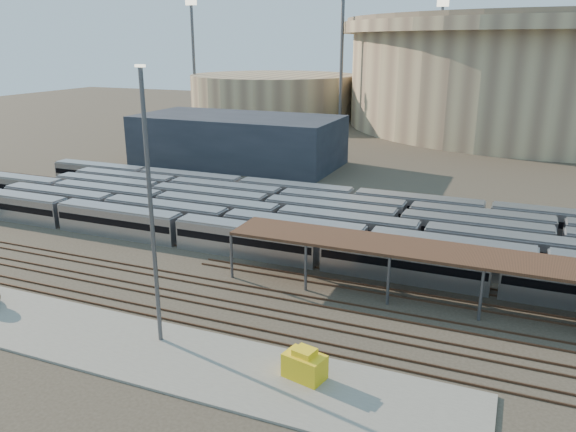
# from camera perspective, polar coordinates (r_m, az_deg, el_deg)

# --- Properties ---
(ground) EXTENTS (420.00, 420.00, 0.00)m
(ground) POSITION_cam_1_polar(r_m,az_deg,el_deg) (57.81, 0.78, -7.93)
(ground) COLOR #383026
(ground) RESTS_ON ground
(apron) EXTENTS (50.00, 9.00, 0.20)m
(apron) POSITION_cam_1_polar(r_m,az_deg,el_deg) (48.19, -11.81, -13.72)
(apron) COLOR gray
(apron) RESTS_ON ground
(subway_trains) EXTENTS (127.46, 23.90, 3.60)m
(subway_trains) POSITION_cam_1_polar(r_m,az_deg,el_deg) (73.23, 6.83, -1.00)
(subway_trains) COLOR #B8B9BE
(subway_trains) RESTS_ON ground
(inspection_shed) EXTENTS (60.30, 6.00, 5.30)m
(inspection_shed) POSITION_cam_1_polar(r_m,az_deg,el_deg) (56.21, 23.83, -4.72)
(inspection_shed) COLOR #504F54
(inspection_shed) RESTS_ON ground
(empty_tracks) EXTENTS (170.00, 9.62, 0.18)m
(empty_tracks) POSITION_cam_1_polar(r_m,az_deg,el_deg) (53.63, -1.23, -9.94)
(empty_tracks) COLOR #4C3323
(empty_tracks) RESTS_ON ground
(stadium) EXTENTS (124.00, 124.00, 32.50)m
(stadium) POSITION_cam_1_polar(r_m,az_deg,el_deg) (188.86, 24.94, 13.28)
(stadium) COLOR tan
(stadium) RESTS_ON ground
(secondary_arena) EXTENTS (56.00, 56.00, 14.00)m
(secondary_arena) POSITION_cam_1_polar(r_m,az_deg,el_deg) (196.21, -1.44, 12.14)
(secondary_arena) COLOR tan
(secondary_arena) RESTS_ON ground
(service_building) EXTENTS (42.00, 20.00, 10.00)m
(service_building) POSITION_cam_1_polar(r_m,az_deg,el_deg) (118.60, -5.11, 7.71)
(service_building) COLOR #1E232D
(service_building) RESTS_ON ground
(floodlight_0) EXTENTS (4.00, 1.00, 38.40)m
(floodlight_0) POSITION_cam_1_polar(r_m,az_deg,el_deg) (166.13, 5.47, 15.85)
(floodlight_0) COLOR #504F54
(floodlight_0) RESTS_ON ground
(floodlight_1) EXTENTS (4.00, 1.00, 38.40)m
(floodlight_1) POSITION_cam_1_polar(r_m,az_deg,el_deg) (198.29, -9.58, 15.92)
(floodlight_1) COLOR #504F54
(floodlight_1) RESTS_ON ground
(floodlight_3) EXTENTS (4.00, 1.00, 38.40)m
(floodlight_3) POSITION_cam_1_polar(r_m,az_deg,el_deg) (210.68, 15.10, 15.65)
(floodlight_3) COLOR #504F54
(floodlight_3) RESTS_ON ground
(yard_light_pole) EXTENTS (0.82, 0.36, 22.83)m
(yard_light_pole) POSITION_cam_1_polar(r_m,az_deg,el_deg) (46.04, -13.74, 0.47)
(yard_light_pole) COLOR #504F54
(yard_light_pole) RESTS_ON apron
(yellow_equipment) EXTENTS (3.45, 2.59, 1.93)m
(yellow_equipment) POSITION_cam_1_polar(r_m,az_deg,el_deg) (43.94, 1.69, -15.00)
(yellow_equipment) COLOR yellow
(yellow_equipment) RESTS_ON apron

